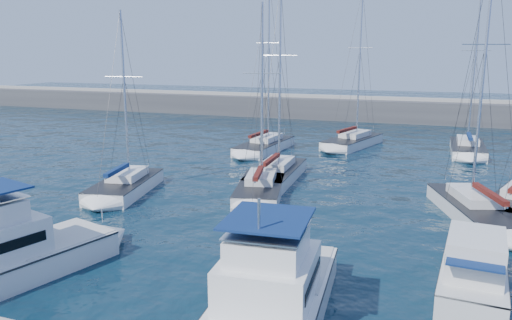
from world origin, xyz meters
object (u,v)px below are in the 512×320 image
(motor_yacht_stbd_inner, at_px, (273,291))
(sailboat_back_c, at_px, (467,148))
(sailboat_mid_d, at_px, (476,209))
(sailboat_back_a, at_px, (265,146))
(sailboat_mid_a, at_px, (126,186))
(sailboat_back_b, at_px, (353,141))
(motor_yacht_stbd_outer, at_px, (473,274))
(sailboat_mid_c, at_px, (260,189))
(sailboat_mid_b, at_px, (276,174))
(motor_yacht_port_inner, at_px, (10,254))

(motor_yacht_stbd_inner, height_order, sailboat_back_c, sailboat_back_c)
(sailboat_mid_d, relative_size, sailboat_back_a, 0.96)
(sailboat_mid_a, relative_size, sailboat_back_b, 0.79)
(motor_yacht_stbd_inner, relative_size, sailboat_back_b, 0.53)
(motor_yacht_stbd_outer, bearing_deg, sailboat_mid_c, 145.41)
(sailboat_mid_b, height_order, sailboat_mid_d, sailboat_mid_d)
(sailboat_mid_b, distance_m, sailboat_back_a, 11.76)
(sailboat_mid_a, xyz_separation_m, sailboat_back_c, (23.69, 23.04, 0.03))
(sailboat_mid_b, distance_m, sailboat_mid_c, 4.54)
(sailboat_mid_b, bearing_deg, sailboat_mid_d, -20.22)
(motor_yacht_stbd_inner, distance_m, sailboat_back_c, 36.90)
(sailboat_mid_a, bearing_deg, sailboat_mid_b, 26.85)
(motor_yacht_port_inner, relative_size, sailboat_mid_d, 0.54)
(sailboat_back_b, bearing_deg, sailboat_back_c, 15.66)
(sailboat_mid_c, height_order, sailboat_back_a, sailboat_back_a)
(motor_yacht_port_inner, height_order, sailboat_mid_d, sailboat_mid_d)
(sailboat_mid_a, height_order, sailboat_mid_d, sailboat_mid_d)
(sailboat_mid_a, bearing_deg, sailboat_mid_c, 3.86)
(motor_yacht_stbd_inner, distance_m, sailboat_mid_c, 16.30)
(motor_yacht_stbd_inner, relative_size, sailboat_back_a, 0.51)
(motor_yacht_port_inner, distance_m, sailboat_back_b, 37.85)
(motor_yacht_port_inner, height_order, sailboat_mid_c, sailboat_mid_c)
(motor_yacht_stbd_inner, relative_size, sailboat_mid_c, 0.65)
(sailboat_back_a, relative_size, sailboat_back_c, 1.08)
(motor_yacht_stbd_inner, height_order, motor_yacht_stbd_outer, motor_yacht_stbd_inner)
(sailboat_mid_d, relative_size, sailboat_back_b, 1.01)
(sailboat_mid_a, xyz_separation_m, sailboat_mid_d, (23.09, 2.35, 0.02))
(motor_yacht_stbd_inner, distance_m, sailboat_back_b, 36.19)
(motor_yacht_port_inner, relative_size, sailboat_back_b, 0.55)
(sailboat_mid_c, bearing_deg, sailboat_back_b, 68.96)
(motor_yacht_stbd_inner, xyz_separation_m, sailboat_mid_b, (-6.00, 19.77, -0.61))
(sailboat_back_a, distance_m, sailboat_back_c, 19.91)
(sailboat_mid_c, bearing_deg, motor_yacht_stbd_outer, -52.11)
(sailboat_mid_c, bearing_deg, sailboat_back_c, 42.69)
(motor_yacht_port_inner, relative_size, sailboat_back_a, 0.52)
(sailboat_mid_a, distance_m, sailboat_mid_c, 9.61)
(sailboat_mid_b, height_order, sailboat_back_c, sailboat_back_c)
(motor_yacht_stbd_inner, xyz_separation_m, sailboat_back_c, (8.65, 35.87, -0.60))
(sailboat_mid_b, bearing_deg, sailboat_back_b, 75.98)
(sailboat_mid_a, bearing_deg, motor_yacht_port_inner, -87.76)
(sailboat_mid_c, bearing_deg, sailboat_mid_a, -177.86)
(motor_yacht_stbd_outer, relative_size, sailboat_mid_a, 0.53)
(motor_yacht_stbd_outer, height_order, sailboat_back_c, sailboat_back_c)
(sailboat_back_a, height_order, sailboat_back_c, sailboat_back_a)
(sailboat_back_c, bearing_deg, motor_yacht_stbd_inner, -103.58)
(sailboat_mid_c, relative_size, sailboat_back_c, 0.84)
(motor_yacht_stbd_inner, distance_m, sailboat_mid_d, 17.19)
(motor_yacht_port_inner, xyz_separation_m, motor_yacht_stbd_outer, (19.14, 5.10, -0.19))
(sailboat_mid_d, bearing_deg, sailboat_back_a, 121.82)
(sailboat_mid_c, relative_size, sailboat_back_b, 0.82)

